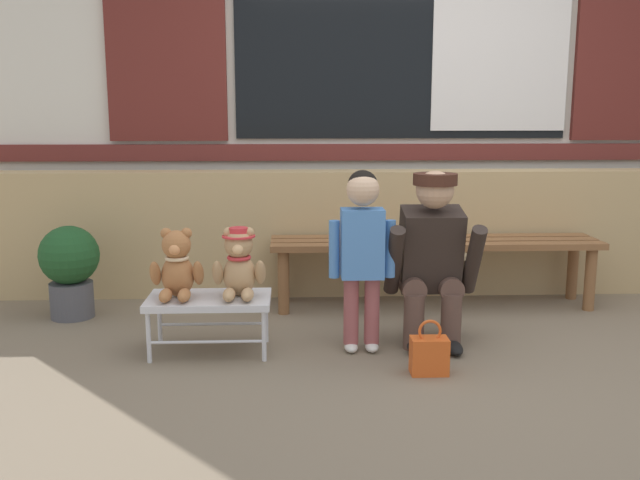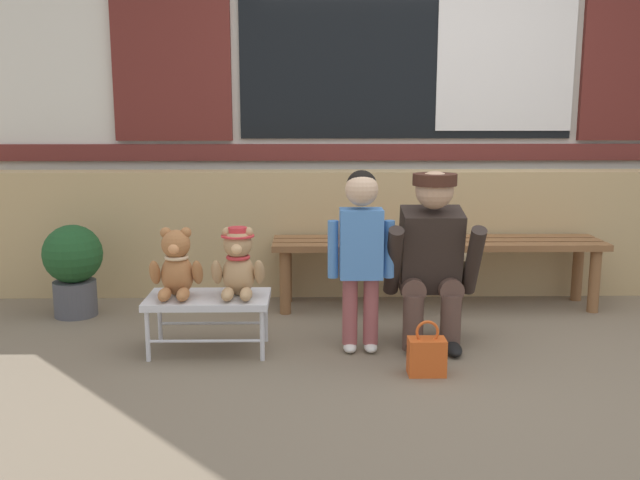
% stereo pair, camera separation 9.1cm
% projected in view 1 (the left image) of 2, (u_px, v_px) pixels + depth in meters
% --- Properties ---
extents(ground_plane, '(60.00, 60.00, 0.00)m').
position_uv_depth(ground_plane, '(452.00, 364.00, 3.53)').
color(ground_plane, '#756651').
extents(brick_low_wall, '(7.06, 0.25, 0.85)m').
position_uv_depth(brick_low_wall, '(408.00, 232.00, 4.85)').
color(brick_low_wall, tan).
rests_on(brick_low_wall, ground).
extents(shop_facade, '(7.21, 0.26, 3.67)m').
position_uv_depth(shop_facade, '(401.00, 29.00, 5.10)').
color(shop_facade, silver).
rests_on(shop_facade, ground).
extents(wooden_bench_long, '(2.10, 0.40, 0.44)m').
position_uv_depth(wooden_bench_long, '(435.00, 250.00, 4.51)').
color(wooden_bench_long, brown).
rests_on(wooden_bench_long, ground).
extents(small_display_bench, '(0.64, 0.36, 0.30)m').
position_uv_depth(small_display_bench, '(209.00, 303.00, 3.67)').
color(small_display_bench, silver).
rests_on(small_display_bench, ground).
extents(teddy_bear_plain, '(0.28, 0.26, 0.36)m').
position_uv_depth(teddy_bear_plain, '(177.00, 266.00, 3.62)').
color(teddy_bear_plain, '#A86B3D').
rests_on(teddy_bear_plain, small_display_bench).
extents(teddy_bear_with_hat, '(0.28, 0.27, 0.36)m').
position_uv_depth(teddy_bear_with_hat, '(239.00, 264.00, 3.64)').
color(teddy_bear_with_hat, tan).
rests_on(teddy_bear_with_hat, small_display_bench).
extents(child_standing, '(0.35, 0.18, 0.96)m').
position_uv_depth(child_standing, '(362.00, 241.00, 3.63)').
color(child_standing, '#994C4C').
rests_on(child_standing, ground).
extents(adult_crouching, '(0.50, 0.49, 0.95)m').
position_uv_depth(adult_crouching, '(433.00, 257.00, 3.76)').
color(adult_crouching, brown).
rests_on(adult_crouching, ground).
extents(handbag_on_ground, '(0.18, 0.11, 0.27)m').
position_uv_depth(handbag_on_ground, '(429.00, 355.00, 3.39)').
color(handbag_on_ground, '#DB561E').
rests_on(handbag_on_ground, ground).
extents(potted_plant, '(0.36, 0.36, 0.57)m').
position_uv_depth(potted_plant, '(70.00, 266.00, 4.27)').
color(potted_plant, '#4C4C51').
rests_on(potted_plant, ground).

